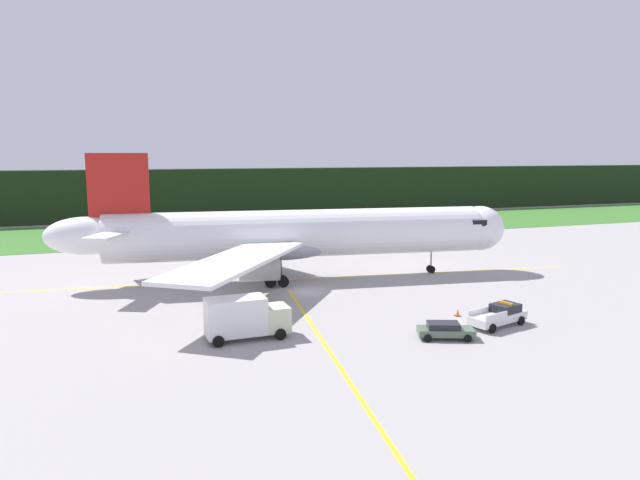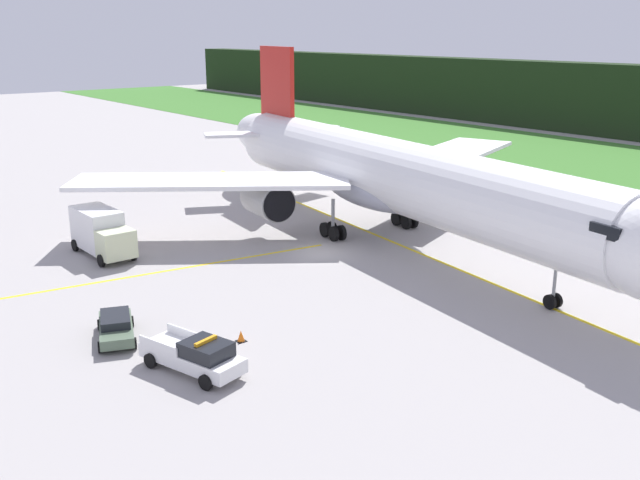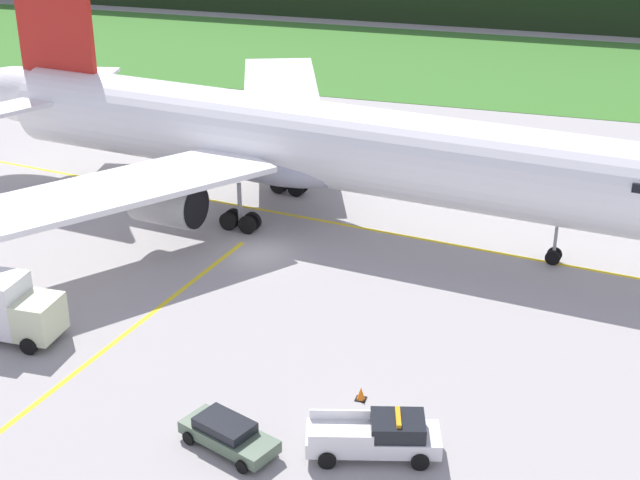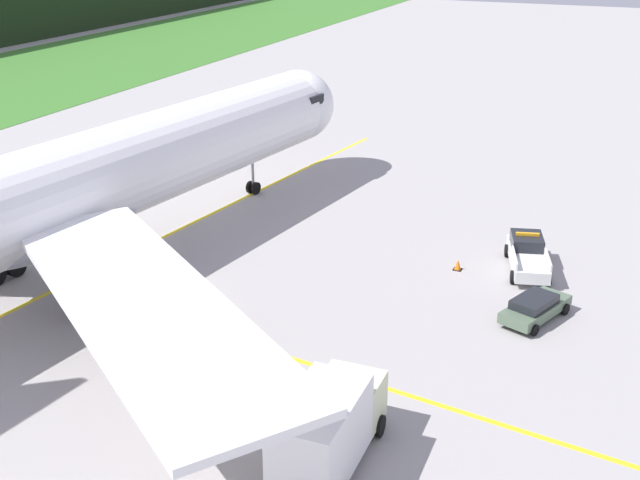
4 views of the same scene
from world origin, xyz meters
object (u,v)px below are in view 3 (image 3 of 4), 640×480
Objects in this scene: staff_car at (228,434)px; ops_pickup_truck at (379,436)px; apron_cone at (361,394)px; airliner at (298,143)px.

ops_pickup_truck is at bearing 13.12° from staff_car.
airliner is at bearing 115.88° from apron_cone.
staff_car is at bearing -78.52° from airliner.
ops_pickup_truck reaches higher than apron_cone.
staff_car is at bearing -131.33° from apron_cone.
apron_cone is at bearing 115.12° from ops_pickup_truck.
airliner is 11.26× the size of staff_car.
airliner reaches higher than apron_cone.
staff_car is (5.00, -24.61, -4.48)m from airliner.
staff_car is at bearing -166.88° from ops_pickup_truck.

